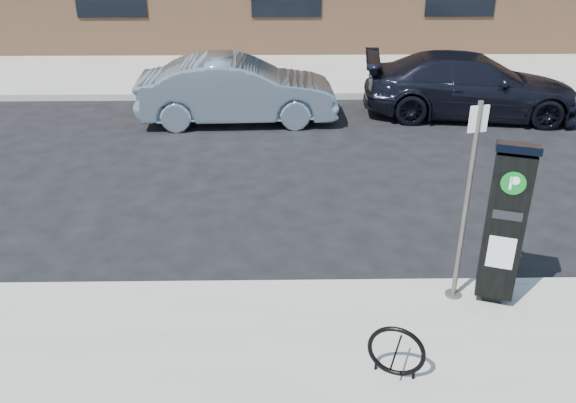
{
  "coord_description": "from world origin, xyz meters",
  "views": [
    {
      "loc": [
        -0.24,
        -6.14,
        4.28
      ],
      "look_at": [
        -0.14,
        0.5,
        0.99
      ],
      "focal_mm": 38.0,
      "sensor_mm": 36.0,
      "label": 1
    }
  ],
  "objects_px": {
    "sign_pole": "(466,206)",
    "car_dark": "(471,86)",
    "parking_kiosk": "(505,222)",
    "bike_rack": "(396,351)",
    "car_silver": "(237,90)"
  },
  "relations": [
    {
      "from": "car_silver",
      "to": "car_dark",
      "type": "distance_m",
      "value": 5.06
    },
    {
      "from": "sign_pole",
      "to": "parking_kiosk",
      "type": "bearing_deg",
      "value": -19.6
    },
    {
      "from": "sign_pole",
      "to": "car_silver",
      "type": "relative_size",
      "value": 0.56
    },
    {
      "from": "parking_kiosk",
      "to": "car_silver",
      "type": "distance_m",
      "value": 7.57
    },
    {
      "from": "bike_rack",
      "to": "car_silver",
      "type": "distance_m",
      "value": 8.28
    },
    {
      "from": "car_dark",
      "to": "parking_kiosk",
      "type": "bearing_deg",
      "value": 173.28
    },
    {
      "from": "sign_pole",
      "to": "bike_rack",
      "type": "bearing_deg",
      "value": -138.04
    },
    {
      "from": "car_silver",
      "to": "car_dark",
      "type": "xyz_separation_m",
      "value": [
        5.05,
        0.31,
        -0.01
      ]
    },
    {
      "from": "parking_kiosk",
      "to": "bike_rack",
      "type": "distance_m",
      "value": 1.97
    },
    {
      "from": "bike_rack",
      "to": "car_silver",
      "type": "bearing_deg",
      "value": 125.43
    },
    {
      "from": "car_silver",
      "to": "bike_rack",
      "type": "bearing_deg",
      "value": -168.57
    },
    {
      "from": "sign_pole",
      "to": "bike_rack",
      "type": "height_order",
      "value": "sign_pole"
    },
    {
      "from": "parking_kiosk",
      "to": "bike_rack",
      "type": "bearing_deg",
      "value": -118.22
    },
    {
      "from": "bike_rack",
      "to": "car_dark",
      "type": "distance_m",
      "value": 8.9
    },
    {
      "from": "sign_pole",
      "to": "car_dark",
      "type": "bearing_deg",
      "value": 60.03
    }
  ]
}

